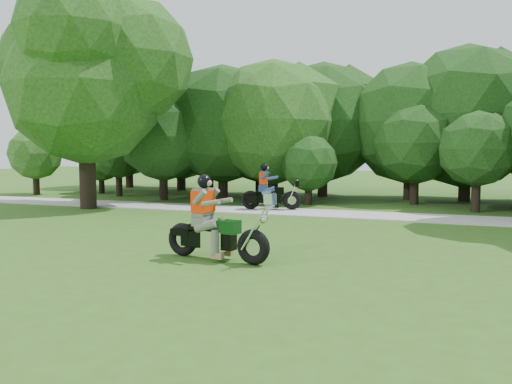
# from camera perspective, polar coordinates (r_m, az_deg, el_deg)

# --- Properties ---
(ground) EXTENTS (100.00, 100.00, 0.00)m
(ground) POSITION_cam_1_polar(r_m,az_deg,el_deg) (11.44, 2.89, -7.58)
(ground) COLOR #315217
(ground) RESTS_ON ground
(walkway) EXTENTS (60.00, 2.20, 0.06)m
(walkway) POSITION_cam_1_polar(r_m,az_deg,el_deg) (19.12, 10.00, -2.54)
(walkway) COLOR #999994
(walkway) RESTS_ON ground
(tree_line) EXTENTS (38.98, 12.02, 7.45)m
(tree_line) POSITION_cam_1_polar(r_m,az_deg,el_deg) (25.23, 14.79, 7.40)
(tree_line) COLOR black
(tree_line) RESTS_ON ground
(big_tree_west) EXTENTS (8.64, 6.56, 9.96)m
(big_tree_west) POSITION_cam_1_polar(r_m,az_deg,el_deg) (22.56, -18.49, 12.99)
(big_tree_west) COLOR black
(big_tree_west) RESTS_ON ground
(chopper_motorcycle) EXTENTS (2.67, 0.89, 1.91)m
(chopper_motorcycle) POSITION_cam_1_polar(r_m,az_deg,el_deg) (11.21, -5.09, -4.18)
(chopper_motorcycle) COLOR black
(chopper_motorcycle) RESTS_ON ground
(touring_motorcycle) EXTENTS (2.41, 1.15, 1.86)m
(touring_motorcycle) POSITION_cam_1_polar(r_m,az_deg,el_deg) (20.11, 1.32, -0.09)
(touring_motorcycle) COLOR black
(touring_motorcycle) RESTS_ON walkway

